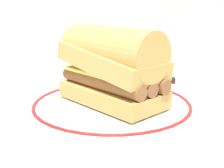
# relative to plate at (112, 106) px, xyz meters

# --- Properties ---
(ground_plane) EXTENTS (1.50, 1.50, 0.00)m
(ground_plane) POSITION_rel_plate_xyz_m (0.01, -0.02, -0.01)
(ground_plane) COLOR beige
(plate) EXTENTS (0.28, 0.28, 0.01)m
(plate) POSITION_rel_plate_xyz_m (0.00, 0.00, 0.00)
(plate) COLOR white
(plate) RESTS_ON ground_plane
(sausage_sandwich) EXTENTS (0.20, 0.14, 0.12)m
(sausage_sandwich) POSITION_rel_plate_xyz_m (0.00, 0.00, 0.07)
(sausage_sandwich) COLOR tan
(sausage_sandwich) RESTS_ON plate
(butter_knife) EXTENTS (0.15, 0.07, 0.01)m
(butter_knife) POSITION_rel_plate_xyz_m (0.05, 0.22, -0.00)
(butter_knife) COLOR silver
(butter_knife) RESTS_ON ground_plane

